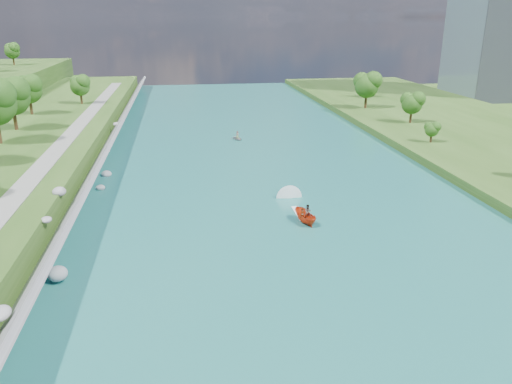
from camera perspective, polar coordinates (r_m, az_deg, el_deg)
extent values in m
plane|color=#2D5119|center=(56.08, 5.04, -5.79)|extent=(260.00, 260.00, 0.00)
cube|color=#1A6063|center=(74.25, 1.46, 0.73)|extent=(55.00, 240.00, 0.10)
cube|color=slate|center=(73.88, -18.68, 1.01)|extent=(3.54, 236.00, 4.05)
ellipsoid|color=gray|center=(43.05, -27.25, -12.25)|extent=(1.63, 2.09, 0.90)
ellipsoid|color=gray|center=(51.18, -21.73, -8.67)|extent=(1.85, 1.92, 1.46)
ellipsoid|color=gray|center=(57.83, -22.85, -2.94)|extent=(1.15, 1.37, 0.64)
ellipsoid|color=gray|center=(65.39, -21.58, 0.04)|extent=(1.62, 1.82, 1.15)
ellipsoid|color=gray|center=(75.81, -17.36, 0.46)|extent=(1.38, 1.17, 0.91)
ellipsoid|color=gray|center=(82.47, -16.73, 1.97)|extent=(1.62, 1.90, 1.10)
ellipsoid|color=gray|center=(93.30, -16.65, 4.55)|extent=(1.00, 0.93, 0.67)
ellipsoid|color=gray|center=(101.32, -15.94, 6.21)|extent=(0.98, 1.01, 0.78)
ellipsoid|color=gray|center=(110.88, -15.65, 7.47)|extent=(1.46, 1.36, 0.85)
cube|color=gray|center=(74.88, -23.83, 2.01)|extent=(3.00, 200.00, 0.10)
ellipsoid|color=#184612|center=(105.07, -26.13, 9.53)|extent=(7.00, 7.00, 11.67)
ellipsoid|color=#184612|center=(121.11, -24.55, 10.45)|extent=(6.11, 6.11, 10.18)
ellipsoid|color=#184612|center=(131.73, -19.47, 11.28)|extent=(5.04, 5.04, 8.40)
ellipsoid|color=#184612|center=(99.39, 19.46, 6.67)|extent=(2.76, 2.76, 4.60)
ellipsoid|color=#184612|center=(116.77, 17.39, 9.52)|extent=(4.87, 4.87, 8.12)
ellipsoid|color=#184612|center=(133.04, 12.55, 11.66)|extent=(6.56, 6.56, 10.94)
ellipsoid|color=#184612|center=(152.71, 12.61, 11.80)|extent=(4.06, 4.06, 6.77)
ellipsoid|color=#184612|center=(184.97, -26.09, 14.20)|extent=(5.02, 5.02, 8.37)
imported|color=red|center=(60.88, 5.61, -2.78)|extent=(2.55, 4.48, 1.63)
imported|color=#66605B|center=(60.29, 5.34, -2.64)|extent=(0.67, 0.52, 1.63)
imported|color=#66605B|center=(61.29, 5.96, -2.23)|extent=(0.94, 0.78, 1.74)
cube|color=white|center=(63.87, 4.93, -2.44)|extent=(0.90, 5.00, 0.06)
imported|color=gray|center=(102.49, -2.14, 6.18)|extent=(2.93, 3.51, 0.63)
imported|color=#66605B|center=(102.34, -2.14, 6.54)|extent=(0.82, 0.65, 1.47)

